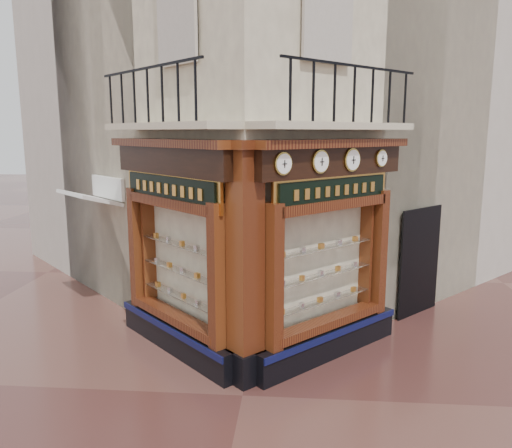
# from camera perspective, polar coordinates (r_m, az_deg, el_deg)

# --- Properties ---
(ground) EXTENTS (80.00, 80.00, 0.00)m
(ground) POSITION_cam_1_polar(r_m,az_deg,el_deg) (8.33, -1.56, -19.01)
(ground) COLOR #492622
(ground) RESTS_ON ground
(main_building) EXTENTS (11.31, 11.31, 12.00)m
(main_building) POSITION_cam_1_polar(r_m,az_deg,el_deg) (13.52, 1.28, 18.54)
(main_building) COLOR beige
(main_building) RESTS_ON ground
(neighbour_left) EXTENTS (11.31, 11.31, 11.00)m
(neighbour_left) POSITION_cam_1_polar(r_m,az_deg,el_deg) (16.24, -7.26, 15.33)
(neighbour_left) COLOR beige
(neighbour_left) RESTS_ON ground
(neighbour_right) EXTENTS (11.31, 11.31, 11.00)m
(neighbour_right) POSITION_cam_1_polar(r_m,az_deg,el_deg) (15.99, 11.04, 15.30)
(neighbour_right) COLOR beige
(neighbour_right) RESTS_ON ground
(shopfront_left) EXTENTS (2.86, 2.86, 3.98)m
(shopfront_left) POSITION_cam_1_polar(r_m,az_deg,el_deg) (9.30, -9.22, -2.86)
(shopfront_left) COLOR black
(shopfront_left) RESTS_ON ground
(shopfront_right) EXTENTS (2.86, 2.86, 3.98)m
(shopfront_right) POSITION_cam_1_polar(r_m,az_deg,el_deg) (9.05, 8.37, -3.20)
(shopfront_right) COLOR black
(shopfront_right) RESTS_ON ground
(corner_pilaster) EXTENTS (0.85, 0.85, 3.98)m
(corner_pilaster) POSITION_cam_1_polar(r_m,az_deg,el_deg) (8.04, -1.24, -5.05)
(corner_pilaster) COLOR black
(corner_pilaster) RESTS_ON ground
(balcony) EXTENTS (5.94, 2.97, 1.03)m
(balcony) POSITION_cam_1_polar(r_m,az_deg,el_deg) (8.73, -0.62, 11.24)
(balcony) COLOR beige
(balcony) RESTS_ON ground
(clock_a) EXTENTS (0.29, 0.29, 0.36)m
(clock_a) POSITION_cam_1_polar(r_m,az_deg,el_deg) (7.72, 3.12, 6.90)
(clock_a) COLOR #B5953C
(clock_a) RESTS_ON ground
(clock_b) EXTENTS (0.31, 0.31, 0.39)m
(clock_b) POSITION_cam_1_polar(r_m,az_deg,el_deg) (8.32, 7.37, 7.08)
(clock_b) COLOR #B5953C
(clock_b) RESTS_ON ground
(clock_c) EXTENTS (0.32, 0.32, 0.41)m
(clock_c) POSITION_cam_1_polar(r_m,az_deg,el_deg) (8.94, 10.93, 7.21)
(clock_c) COLOR #B5953C
(clock_c) RESTS_ON ground
(clock_d) EXTENTS (0.26, 0.26, 0.32)m
(clock_d) POSITION_cam_1_polar(r_m,az_deg,el_deg) (9.61, 14.13, 7.30)
(clock_d) COLOR #B5953C
(clock_d) RESTS_ON ground
(awning) EXTENTS (1.79, 1.79, 0.34)m
(awning) POSITION_cam_1_polar(r_m,az_deg,el_deg) (12.54, -17.80, -9.14)
(awning) COLOR white
(awning) RESTS_ON ground
(signboard_left) EXTENTS (2.24, 2.24, 0.60)m
(signboard_left) POSITION_cam_1_polar(r_m,az_deg,el_deg) (9.07, -9.85, 3.99)
(signboard_left) COLOR gold
(signboard_left) RESTS_ON ground
(signboard_right) EXTENTS (2.09, 2.09, 0.56)m
(signboard_right) POSITION_cam_1_polar(r_m,az_deg,el_deg) (8.80, 8.94, 3.83)
(signboard_right) COLOR gold
(signboard_right) RESTS_ON ground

